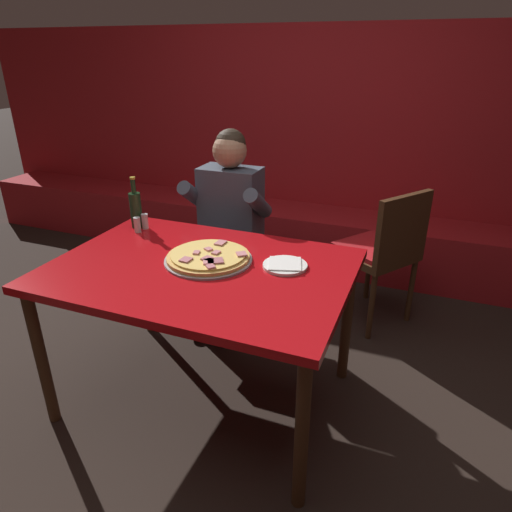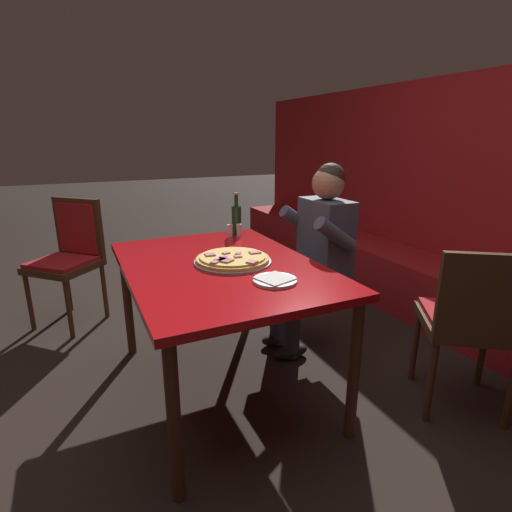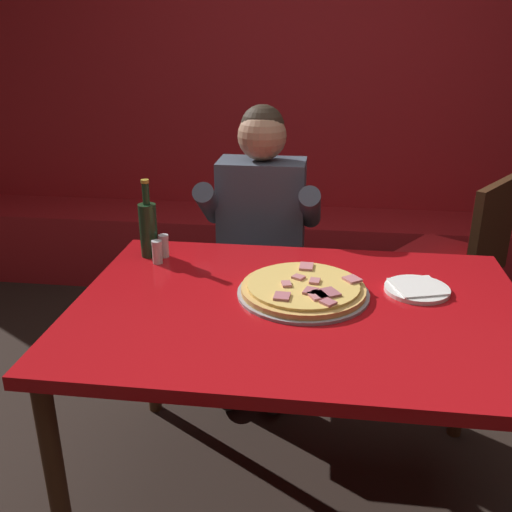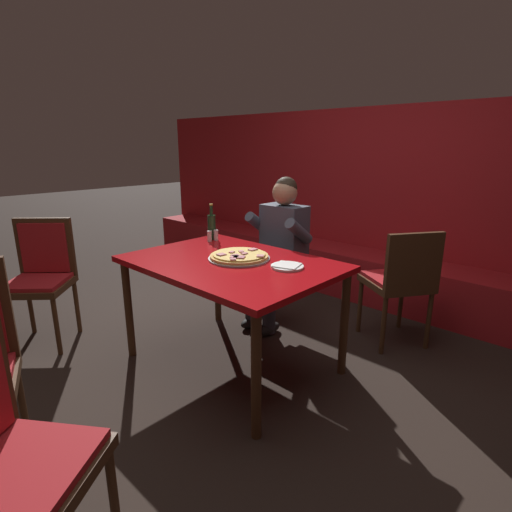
% 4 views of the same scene
% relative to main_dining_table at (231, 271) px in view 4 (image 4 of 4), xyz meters
% --- Properties ---
extents(ground_plane, '(24.00, 24.00, 0.00)m').
position_rel_main_dining_table_xyz_m(ground_plane, '(0.00, 0.00, -0.70)').
color(ground_plane, black).
extents(booth_wall_panel, '(6.80, 0.16, 1.90)m').
position_rel_main_dining_table_xyz_m(booth_wall_panel, '(0.00, 2.18, 0.25)').
color(booth_wall_panel, '#A3191E').
rests_on(booth_wall_panel, ground_plane).
extents(booth_bench, '(6.46, 0.48, 0.46)m').
position_rel_main_dining_table_xyz_m(booth_bench, '(0.00, 1.86, -0.47)').
color(booth_bench, '#A3191E').
rests_on(booth_bench, ground_plane).
extents(main_dining_table, '(1.40, 0.99, 0.78)m').
position_rel_main_dining_table_xyz_m(main_dining_table, '(0.00, 0.00, 0.00)').
color(main_dining_table, '#422816').
rests_on(main_dining_table, ground_plane).
extents(pizza, '(0.42, 0.42, 0.05)m').
position_rel_main_dining_table_xyz_m(pizza, '(0.01, 0.07, 0.09)').
color(pizza, '#9E9EA3').
rests_on(pizza, main_dining_table).
extents(plate_white_paper, '(0.21, 0.21, 0.02)m').
position_rel_main_dining_table_xyz_m(plate_white_paper, '(0.37, 0.14, 0.08)').
color(plate_white_paper, white).
rests_on(plate_white_paper, main_dining_table).
extents(beer_bottle, '(0.07, 0.07, 0.29)m').
position_rel_main_dining_table_xyz_m(beer_bottle, '(-0.58, 0.33, 0.19)').
color(beer_bottle, '#19381E').
rests_on(beer_bottle, main_dining_table).
extents(shaker_black_pepper, '(0.04, 0.04, 0.09)m').
position_rel_main_dining_table_xyz_m(shaker_black_pepper, '(-0.53, 0.27, 0.11)').
color(shaker_black_pepper, silver).
rests_on(shaker_black_pepper, main_dining_table).
extents(shaker_red_pepper_flakes, '(0.04, 0.04, 0.09)m').
position_rel_main_dining_table_xyz_m(shaker_red_pepper_flakes, '(-0.52, 0.33, 0.11)').
color(shaker_red_pepper_flakes, silver).
rests_on(shaker_red_pepper_flakes, main_dining_table).
extents(diner_seated_blue_shirt, '(0.53, 0.53, 1.27)m').
position_rel_main_dining_table_xyz_m(diner_seated_blue_shirt, '(-0.22, 0.75, 0.01)').
color(diner_seated_blue_shirt, black).
rests_on(diner_seated_blue_shirt, ground_plane).
extents(dining_chair_by_booth, '(0.61, 0.61, 0.93)m').
position_rel_main_dining_table_xyz_m(dining_chair_by_booth, '(0.73, 1.09, -0.14)').
color(dining_chair_by_booth, '#422816').
rests_on(dining_chair_by_booth, ground_plane).
extents(dining_chair_far_right, '(0.62, 0.62, 0.98)m').
position_rel_main_dining_table_xyz_m(dining_chair_far_right, '(-1.37, -0.75, -0.13)').
color(dining_chair_far_right, '#422816').
rests_on(dining_chair_far_right, ground_plane).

